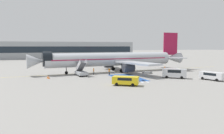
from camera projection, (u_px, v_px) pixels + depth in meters
The scene contains 22 objects.
ground_plane at pixel (115, 72), 62.93m from camera, with size 600.00×600.00×0.00m, color gray.
apron_leadline_yellow at pixel (112, 72), 63.48m from camera, with size 0.20×81.77×0.01m, color gold.
apron_stand_patch_blue at pixel (127, 78), 51.98m from camera, with size 6.04×12.61×0.01m, color #2856A8.
apron_walkway_bar_0 at pixel (124, 82), 45.37m from camera, with size 0.44×3.60×0.01m, color silver.
apron_walkway_bar_1 at pixel (129, 82), 45.73m from camera, with size 0.44×3.60×0.01m, color silver.
apron_walkway_bar_2 at pixel (135, 82), 46.09m from camera, with size 0.44×3.60×0.01m, color silver.
apron_walkway_bar_3 at pixel (140, 81), 46.45m from camera, with size 0.44×3.60×0.01m, color silver.
apron_walkway_bar_4 at pixel (145, 81), 46.81m from camera, with size 0.44×3.60×0.01m, color silver.
airliner at pixel (114, 59), 63.39m from camera, with size 47.78×31.94×11.79m.
boarding_stairs_forward at pixel (81, 72), 55.19m from camera, with size 2.70×5.41×4.24m.
fuel_tanker at pixel (108, 61), 87.83m from camera, with size 9.87×2.97×3.22m.
service_van_0 at pixel (212, 75), 48.00m from camera, with size 3.52×5.58×1.82m.
service_van_1 at pixel (174, 72), 51.08m from camera, with size 5.48×4.80×2.23m.
service_van_2 at pixel (126, 80), 41.63m from camera, with size 5.27×4.33×1.74m.
baggage_cart at pixel (147, 72), 60.61m from camera, with size 2.96×2.81×0.87m.
ground_crew_0 at pixel (165, 69), 63.46m from camera, with size 0.35×0.48×1.62m.
ground_crew_1 at pixel (128, 69), 61.06m from camera, with size 0.43×0.49×1.85m.
ground_crew_2 at pixel (109, 71), 56.38m from camera, with size 0.48×0.45×1.87m.
ground_crew_3 at pixel (94, 71), 57.53m from camera, with size 0.26×0.45×1.78m.
traffic_cone_0 at pixel (48, 77), 50.99m from camera, with size 0.59×0.59×0.65m.
traffic_cone_1 at pixel (49, 77), 50.33m from camera, with size 0.51×0.51×0.57m.
terminal_building at pixel (60, 50), 132.32m from camera, with size 90.83×12.10×9.95m.
Camera 1 is at (-19.70, -59.32, 7.54)m, focal length 35.00 mm.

